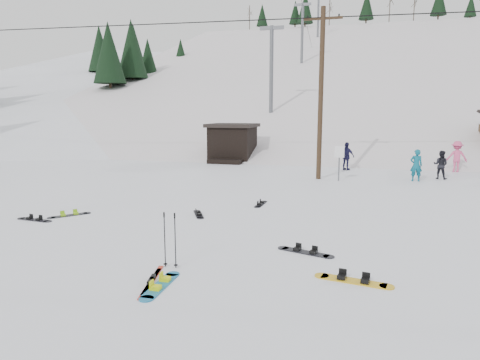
# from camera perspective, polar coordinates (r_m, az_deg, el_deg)

# --- Properties ---
(ground) EXTENTS (200.00, 200.00, 0.00)m
(ground) POSITION_cam_1_polar(r_m,az_deg,el_deg) (10.94, -7.66, -10.60)
(ground) COLOR white
(ground) RESTS_ON ground
(ski_slope) EXTENTS (60.00, 85.24, 65.97)m
(ski_slope) POSITION_cam_1_polar(r_m,az_deg,el_deg) (66.44, 11.78, -4.62)
(ski_slope) COLOR silver
(ski_slope) RESTS_ON ground
(ridge_left) EXTENTS (47.54, 95.03, 58.38)m
(ridge_left) POSITION_cam_1_polar(r_m,az_deg,el_deg) (71.59, -18.80, -3.10)
(ridge_left) COLOR white
(ridge_left) RESTS_ON ground
(treeline_left) EXTENTS (20.00, 64.00, 10.00)m
(treeline_left) POSITION_cam_1_polar(r_m,az_deg,el_deg) (62.54, -21.95, 5.19)
(treeline_left) COLOR black
(treeline_left) RESTS_ON ground
(treeline_crest) EXTENTS (50.00, 6.00, 10.00)m
(treeline_crest) POSITION_cam_1_polar(r_m,az_deg,el_deg) (95.58, 13.37, 6.78)
(treeline_crest) COLOR black
(treeline_crest) RESTS_ON ski_slope
(utility_pole) EXTENTS (2.00, 0.26, 9.00)m
(utility_pole) POSITION_cam_1_polar(r_m,az_deg,el_deg) (23.54, 10.73, 11.48)
(utility_pole) COLOR #3A2819
(utility_pole) RESTS_ON ground
(trail_sign) EXTENTS (0.50, 0.09, 1.85)m
(trail_sign) POSITION_cam_1_polar(r_m,az_deg,el_deg) (23.15, 13.10, 3.00)
(trail_sign) COLOR #595B60
(trail_sign) RESTS_ON ground
(lift_hut) EXTENTS (3.40, 4.10, 2.75)m
(lift_hut) POSITION_cam_1_polar(r_m,az_deg,el_deg) (31.80, -1.00, 5.04)
(lift_hut) COLOR black
(lift_hut) RESTS_ON ground
(lift_tower_near) EXTENTS (2.20, 0.36, 8.00)m
(lift_tower_near) POSITION_cam_1_polar(r_m,az_deg,el_deg) (40.47, 4.21, 15.12)
(lift_tower_near) COLOR #595B60
(lift_tower_near) RESTS_ON ski_slope
(lift_tower_mid) EXTENTS (2.20, 0.36, 8.00)m
(lift_tower_mid) POSITION_cam_1_polar(r_m,az_deg,el_deg) (60.92, 8.30, 19.23)
(lift_tower_mid) COLOR #595B60
(lift_tower_mid) RESTS_ON ski_slope
(lift_tower_far) EXTENTS (2.20, 0.36, 8.00)m
(lift_tower_far) POSITION_cam_1_polar(r_m,az_deg,el_deg) (81.66, 10.40, 21.23)
(lift_tower_far) COLOR #595B60
(lift_tower_far) RESTS_ON ski_slope
(hero_snowboard) EXTENTS (0.34, 1.63, 0.11)m
(hero_snowboard) POSITION_cam_1_polar(r_m,az_deg,el_deg) (9.52, -10.56, -13.59)
(hero_snowboard) COLOR #1A78AA
(hero_snowboard) RESTS_ON ground
(hero_skis) EXTENTS (0.52, 1.82, 0.10)m
(hero_skis) POSITION_cam_1_polar(r_m,az_deg,el_deg) (9.77, -11.73, -13.02)
(hero_skis) COLOR #AB2211
(hero_skis) RESTS_ON ground
(ski_poles) EXTENTS (0.37, 0.10, 1.34)m
(ski_poles) POSITION_cam_1_polar(r_m,az_deg,el_deg) (10.33, -9.32, -7.83)
(ski_poles) COLOR black
(ski_poles) RESTS_ON ground
(board_scatter_a) EXTENTS (1.42, 0.36, 0.10)m
(board_scatter_a) POSITION_cam_1_polar(r_m,az_deg,el_deg) (16.23, -25.73, -4.76)
(board_scatter_a) COLOR black
(board_scatter_a) RESTS_ON ground
(board_scatter_b) EXTENTS (0.77, 1.22, 0.09)m
(board_scatter_b) POSITION_cam_1_polar(r_m,az_deg,el_deg) (15.46, -5.54, -4.54)
(board_scatter_b) COLOR black
(board_scatter_b) RESTS_ON ground
(board_scatter_c) EXTENTS (1.05, 1.21, 0.10)m
(board_scatter_c) POSITION_cam_1_polar(r_m,az_deg,el_deg) (16.42, -21.79, -4.35)
(board_scatter_c) COLOR black
(board_scatter_c) RESTS_ON ground
(board_scatter_d) EXTENTS (1.53, 0.67, 0.11)m
(board_scatter_d) POSITION_cam_1_polar(r_m,az_deg,el_deg) (11.52, 8.70, -9.43)
(board_scatter_d) COLOR black
(board_scatter_d) RESTS_ON ground
(board_scatter_e) EXTENTS (1.70, 0.55, 0.12)m
(board_scatter_e) POSITION_cam_1_polar(r_m,az_deg,el_deg) (9.90, 14.87, -12.80)
(board_scatter_e) COLOR yellow
(board_scatter_e) RESTS_ON ground
(board_scatter_f) EXTENTS (0.29, 1.33, 0.09)m
(board_scatter_f) POSITION_cam_1_polar(r_m,az_deg,el_deg) (17.06, 2.79, -3.20)
(board_scatter_f) COLOR black
(board_scatter_f) RESTS_ON ground
(skier_teal) EXTENTS (0.65, 0.45, 1.70)m
(skier_teal) POSITION_cam_1_polar(r_m,az_deg,el_deg) (24.36, 22.44, 1.83)
(skier_teal) COLOR #0B586E
(skier_teal) RESTS_ON ground
(skier_dark) EXTENTS (0.92, 0.83, 1.56)m
(skier_dark) POSITION_cam_1_polar(r_m,az_deg,el_deg) (25.72, 25.19, 1.85)
(skier_dark) COLOR black
(skier_dark) RESTS_ON ground
(skier_pink) EXTENTS (1.23, 0.74, 1.88)m
(skier_pink) POSITION_cam_1_polar(r_m,az_deg,el_deg) (29.12, 26.92, 2.80)
(skier_pink) COLOR #DA4D7F
(skier_pink) RESTS_ON ground
(skier_navy) EXTENTS (1.11, 0.86, 1.75)m
(skier_navy) POSITION_cam_1_polar(r_m,az_deg,el_deg) (27.57, 14.03, 3.09)
(skier_navy) COLOR #1B193F
(skier_navy) RESTS_ON ground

